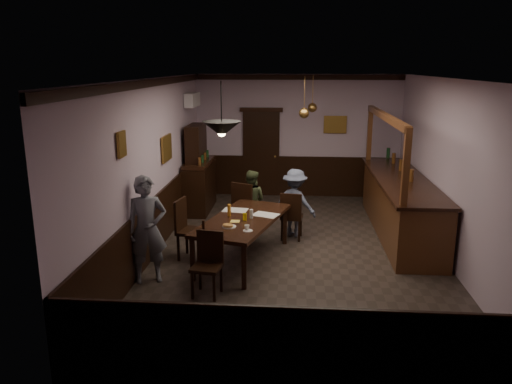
# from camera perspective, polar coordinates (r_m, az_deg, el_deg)

# --- Properties ---
(room) EXTENTS (5.01, 8.01, 3.01)m
(room) POSITION_cam_1_polar(r_m,az_deg,el_deg) (8.46, 4.86, 2.58)
(room) COLOR #2D2621
(room) RESTS_ON ground
(dining_table) EXTENTS (1.56, 2.39, 0.75)m
(dining_table) POSITION_cam_1_polar(r_m,az_deg,el_deg) (8.30, -1.49, -3.43)
(dining_table) COLOR black
(dining_table) RESTS_ON ground
(chair_far_left) EXTENTS (0.60, 0.60, 1.05)m
(chair_far_left) POSITION_cam_1_polar(r_m,az_deg,el_deg) (9.62, -1.26, -1.60)
(chair_far_left) COLOR black
(chair_far_left) RESTS_ON ground
(chair_far_right) EXTENTS (0.44, 0.44, 0.92)m
(chair_far_right) POSITION_cam_1_polar(r_m,az_deg,el_deg) (9.36, 4.06, -2.53)
(chair_far_right) COLOR black
(chair_far_right) RESTS_ON ground
(chair_near) EXTENTS (0.46, 0.46, 0.92)m
(chair_near) POSITION_cam_1_polar(r_m,az_deg,el_deg) (7.22, -5.48, -7.79)
(chair_near) COLOR black
(chair_near) RESTS_ON ground
(chair_side) EXTENTS (0.52, 0.52, 1.03)m
(chair_side) POSITION_cam_1_polar(r_m,az_deg,el_deg) (8.53, -7.86, -3.89)
(chair_side) COLOR black
(chair_side) RESTS_ON ground
(person_standing) EXTENTS (0.70, 0.57, 1.64)m
(person_standing) POSITION_cam_1_polar(r_m,az_deg,el_deg) (7.66, -12.35, -4.23)
(person_standing) COLOR slate
(person_standing) RESTS_ON ground
(person_seated_left) EXTENTS (0.69, 0.59, 1.22)m
(person_seated_left) POSITION_cam_1_polar(r_m,az_deg,el_deg) (9.86, -0.58, -0.98)
(person_seated_left) COLOR #434F2F
(person_seated_left) RESTS_ON ground
(person_seated_right) EXTENTS (0.97, 0.81, 1.31)m
(person_seated_right) POSITION_cam_1_polar(r_m,az_deg,el_deg) (9.57, 4.46, -1.22)
(person_seated_right) COLOR slate
(person_seated_right) RESTS_ON ground
(newspaper_left) EXTENTS (0.46, 0.35, 0.01)m
(newspaper_left) POSITION_cam_1_polar(r_m,az_deg,el_deg) (8.71, -2.39, -2.08)
(newspaper_left) COLOR silver
(newspaper_left) RESTS_ON dining_table
(newspaper_right) EXTENTS (0.50, 0.43, 0.01)m
(newspaper_right) POSITION_cam_1_polar(r_m,az_deg,el_deg) (8.44, 1.11, -2.62)
(newspaper_right) COLOR silver
(newspaper_right) RESTS_ON dining_table
(napkin) EXTENTS (0.19, 0.19, 0.00)m
(napkin) POSITION_cam_1_polar(r_m,az_deg,el_deg) (8.11, -2.41, -3.36)
(napkin) COLOR #F1D159
(napkin) RESTS_ON dining_table
(saucer) EXTENTS (0.15, 0.15, 0.01)m
(saucer) POSITION_cam_1_polar(r_m,az_deg,el_deg) (7.64, -0.95, -4.44)
(saucer) COLOR white
(saucer) RESTS_ON dining_table
(coffee_cup) EXTENTS (0.10, 0.10, 0.07)m
(coffee_cup) POSITION_cam_1_polar(r_m,az_deg,el_deg) (7.66, -1.04, -4.06)
(coffee_cup) COLOR white
(coffee_cup) RESTS_ON saucer
(pastry_plate) EXTENTS (0.22, 0.22, 0.01)m
(pastry_plate) POSITION_cam_1_polar(r_m,az_deg,el_deg) (7.83, -3.09, -3.97)
(pastry_plate) COLOR white
(pastry_plate) RESTS_ON dining_table
(pastry_ring_a) EXTENTS (0.13, 0.13, 0.04)m
(pastry_ring_a) POSITION_cam_1_polar(r_m,az_deg,el_deg) (7.81, -3.37, -3.82)
(pastry_ring_a) COLOR #C68C47
(pastry_ring_a) RESTS_ON pastry_plate
(pastry_ring_b) EXTENTS (0.13, 0.13, 0.04)m
(pastry_ring_b) POSITION_cam_1_polar(r_m,az_deg,el_deg) (7.79, -3.08, -3.86)
(pastry_ring_b) COLOR #C68C47
(pastry_ring_b) RESTS_ON pastry_plate
(soda_can) EXTENTS (0.07, 0.07, 0.12)m
(soda_can) POSITION_cam_1_polar(r_m,az_deg,el_deg) (8.14, -1.29, -2.85)
(soda_can) COLOR yellow
(soda_can) RESTS_ON dining_table
(beer_glass) EXTENTS (0.06, 0.06, 0.20)m
(beer_glass) POSITION_cam_1_polar(r_m,az_deg,el_deg) (8.37, -3.08, -2.09)
(beer_glass) COLOR #BF721E
(beer_glass) RESTS_ON dining_table
(water_glass) EXTENTS (0.06, 0.06, 0.15)m
(water_glass) POSITION_cam_1_polar(r_m,az_deg,el_deg) (8.25, -0.54, -2.50)
(water_glass) COLOR silver
(water_glass) RESTS_ON dining_table
(pepper_mill) EXTENTS (0.04, 0.04, 0.14)m
(pepper_mill) POSITION_cam_1_polar(r_m,az_deg,el_deg) (7.75, -6.03, -3.76)
(pepper_mill) COLOR black
(pepper_mill) RESTS_ON dining_table
(sideboard) EXTENTS (0.52, 1.46, 1.93)m
(sideboard) POSITION_cam_1_polar(r_m,az_deg,el_deg) (11.29, -6.57, 1.78)
(sideboard) COLOR black
(sideboard) RESTS_ON ground
(bar_counter) EXTENTS (0.97, 4.16, 2.33)m
(bar_counter) POSITION_cam_1_polar(r_m,az_deg,el_deg) (10.07, 16.13, -1.33)
(bar_counter) COLOR #512615
(bar_counter) RESTS_ON ground
(door_back) EXTENTS (0.90, 0.06, 2.10)m
(door_back) POSITION_cam_1_polar(r_m,az_deg,el_deg) (12.45, 0.59, 4.35)
(door_back) COLOR black
(door_back) RESTS_ON ground
(ac_unit) EXTENTS (0.20, 0.85, 0.30)m
(ac_unit) POSITION_cam_1_polar(r_m,az_deg,el_deg) (11.44, -7.30, 10.41)
(ac_unit) COLOR white
(ac_unit) RESTS_ON ground
(picture_left_small) EXTENTS (0.04, 0.28, 0.36)m
(picture_left_small) POSITION_cam_1_polar(r_m,az_deg,el_deg) (7.18, -15.11, 5.29)
(picture_left_small) COLOR olive
(picture_left_small) RESTS_ON ground
(picture_left_large) EXTENTS (0.04, 0.62, 0.48)m
(picture_left_large) POSITION_cam_1_polar(r_m,az_deg,el_deg) (9.51, -10.17, 4.96)
(picture_left_large) COLOR olive
(picture_left_large) RESTS_ON ground
(picture_back) EXTENTS (0.55, 0.04, 0.42)m
(picture_back) POSITION_cam_1_polar(r_m,az_deg,el_deg) (12.36, 9.03, 7.62)
(picture_back) COLOR olive
(picture_back) RESTS_ON ground
(pendant_iron) EXTENTS (0.56, 0.56, 0.79)m
(pendant_iron) POSITION_cam_1_polar(r_m,az_deg,el_deg) (7.22, -3.95, 7.19)
(pendant_iron) COLOR black
(pendant_iron) RESTS_ON ground
(pendant_brass_mid) EXTENTS (0.20, 0.20, 0.81)m
(pendant_brass_mid) POSITION_cam_1_polar(r_m,az_deg,el_deg) (9.88, 5.51, 8.96)
(pendant_brass_mid) COLOR #BF8C3F
(pendant_brass_mid) RESTS_ON ground
(pendant_brass_far) EXTENTS (0.20, 0.20, 0.81)m
(pendant_brass_far) POSITION_cam_1_polar(r_m,az_deg,el_deg) (11.16, 6.46, 9.55)
(pendant_brass_far) COLOR #BF8C3F
(pendant_brass_far) RESTS_ON ground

